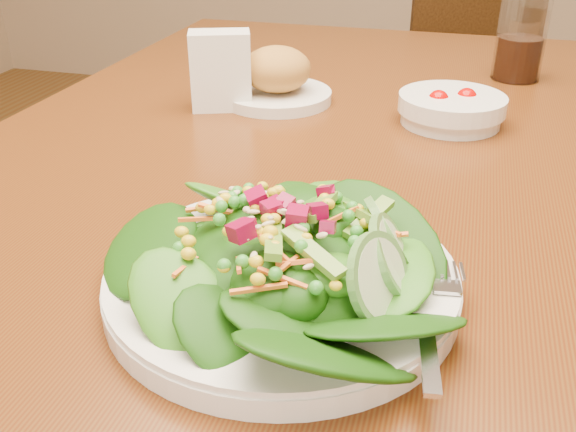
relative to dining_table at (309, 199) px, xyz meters
name	(u,v)px	position (x,y,z in m)	size (l,w,h in m)	color
dining_table	(309,199)	(0.00, 0.00, 0.00)	(0.90, 1.40, 0.75)	#512E0F
chair_far	(452,116)	(0.18, 1.09, -0.22)	(0.47, 0.47, 0.80)	#341C09
salad_plate	(293,262)	(0.08, -0.38, 0.13)	(0.30, 0.30, 0.09)	white
bread_plate	(277,79)	(-0.09, 0.13, 0.14)	(0.17, 0.17, 0.09)	white
tomato_bowl	(451,109)	(0.18, 0.10, 0.12)	(0.15, 0.15, 0.05)	white
drinking_glass	(520,43)	(0.28, 0.36, 0.16)	(0.08, 0.08, 0.15)	silver
napkin_holder	(221,69)	(-0.16, 0.07, 0.16)	(0.10, 0.08, 0.12)	white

